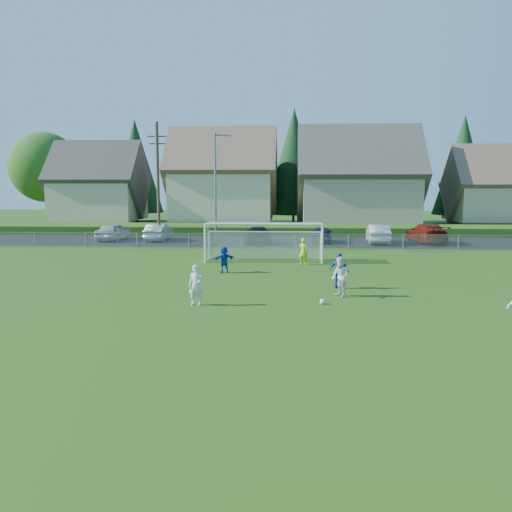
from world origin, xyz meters
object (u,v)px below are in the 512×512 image
object	(u,v)px
player_blue_b	(224,259)
player_white_a	(196,285)
car_b	(159,232)
player_blue_a	(339,271)
soccer_goal	(264,236)
car_d	(258,235)
car_g	(427,233)
goalkeeper	(303,251)
car_f	(378,234)
soccer_ball	(322,302)
car_a	(114,232)
car_e	(322,234)
player_white_b	(340,277)

from	to	relation	value
player_blue_b	player_white_a	bearing A→B (deg)	54.58
player_white_a	car_b	size ratio (longest dim) A/B	0.38
player_blue_a	soccer_goal	distance (m)	9.82
player_blue_a	car_d	distance (m)	19.87
car_g	soccer_goal	world-z (taller)	soccer_goal
goalkeeper	car_f	size ratio (longest dim) A/B	0.35
soccer_ball	player_white_a	size ratio (longest dim) A/B	0.13
car_a	car_b	bearing A→B (deg)	-170.93
player_white_a	soccer_ball	bearing A→B (deg)	9.83
car_d	car_a	bearing A→B (deg)	-8.03
player_blue_a	goalkeeper	xyz separation A→B (m)	(-1.53, 7.39, -0.03)
car_g	goalkeeper	bearing A→B (deg)	46.90
car_f	car_d	bearing A→B (deg)	5.67
car_e	car_a	bearing A→B (deg)	3.53
player_blue_a	car_e	size ratio (longest dim) A/B	0.42
soccer_ball	player_white_b	distance (m)	1.91
soccer_goal	player_white_b	bearing A→B (deg)	-70.30
soccer_ball	car_a	bearing A→B (deg)	124.91
car_e	car_g	xyz separation A→B (m)	(8.70, 0.23, 0.12)
player_white_a	player_white_b	size ratio (longest dim) A/B	0.94
player_blue_a	car_b	size ratio (longest dim) A/B	0.38
soccer_ball	goalkeeper	bearing A→B (deg)	92.93
car_a	car_f	world-z (taller)	car_f
player_white_a	player_blue_a	size ratio (longest dim) A/B	0.99
player_blue_a	car_g	world-z (taller)	player_blue_a
player_white_b	car_e	size ratio (longest dim) A/B	0.44
player_blue_a	soccer_ball	bearing A→B (deg)	103.74
goalkeeper	car_e	distance (m)	12.80
player_blue_a	car_b	world-z (taller)	player_blue_a
player_white_b	goalkeeper	world-z (taller)	player_white_b
player_white_a	car_e	bearing A→B (deg)	78.90
player_white_b	car_d	bearing A→B (deg)	167.77
soccer_ball	player_white_a	xyz separation A→B (m)	(-5.17, -0.53, 0.72)
player_white_a	soccer_goal	xyz separation A→B (m)	(2.14, 12.90, 0.79)
car_f	car_g	bearing A→B (deg)	-167.71
car_d	player_blue_a	bearing A→B (deg)	102.31
player_blue_b	soccer_goal	xyz separation A→B (m)	(2.00, 4.73, 0.88)
car_g	player_blue_a	bearing A→B (deg)	62.21
car_b	car_g	xyz separation A→B (m)	(22.75, -0.35, 0.08)
car_e	player_white_b	bearing A→B (deg)	93.83
car_e	soccer_goal	distance (m)	11.97
player_blue_b	soccer_goal	distance (m)	5.21
player_white_b	goalkeeper	bearing A→B (deg)	163.35
player_white_a	car_b	xyz separation A→B (m)	(-7.60, 24.60, -0.11)
car_b	player_blue_b	bearing A→B (deg)	115.81
car_e	soccer_goal	xyz separation A→B (m)	(-4.31, -11.13, 0.94)
soccer_ball	player_blue_a	size ratio (longest dim) A/B	0.13
car_b	player_white_b	bearing A→B (deg)	121.74
player_blue_a	car_f	size ratio (longest dim) A/B	0.36
soccer_ball	car_b	xyz separation A→B (m)	(-12.77, 24.07, 0.62)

